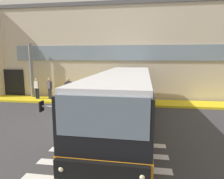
% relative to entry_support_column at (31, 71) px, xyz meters
% --- Properties ---
extents(ground_plane, '(80.00, 90.00, 0.02)m').
position_rel_entry_support_column_xyz_m(ground_plane, '(5.90, -5.40, -2.37)').
color(ground_plane, '#353538').
rests_on(ground_plane, ground).
extents(bay_paint_stripes, '(4.40, 3.96, 0.01)m').
position_rel_entry_support_column_xyz_m(bay_paint_stripes, '(7.90, -9.60, -2.35)').
color(bay_paint_stripes, silver).
rests_on(bay_paint_stripes, ground).
extents(terminal_building, '(24.65, 13.80, 7.77)m').
position_rel_entry_support_column_xyz_m(terminal_building, '(5.21, 6.24, 1.52)').
color(terminal_building, beige).
rests_on(terminal_building, ground).
extents(boarding_curb, '(26.85, 2.00, 0.15)m').
position_rel_entry_support_column_xyz_m(boarding_curb, '(5.90, -0.60, -2.28)').
color(boarding_curb, yellow).
rests_on(boarding_curb, ground).
extents(entry_support_column, '(0.28, 0.28, 4.41)m').
position_rel_entry_support_column_xyz_m(entry_support_column, '(0.00, 0.00, 0.00)').
color(entry_support_column, slate).
rests_on(entry_support_column, boarding_curb).
extents(bus_main_foreground, '(3.20, 11.05, 2.70)m').
position_rel_entry_support_column_xyz_m(bus_main_foreground, '(8.23, -5.47, -1.02)').
color(bus_main_foreground, black).
rests_on(bus_main_foreground, ground).
extents(passenger_near_column, '(0.57, 0.31, 1.68)m').
position_rel_entry_support_column_xyz_m(passenger_near_column, '(0.80, -0.71, -1.28)').
color(passenger_near_column, '#1E2338').
rests_on(passenger_near_column, boarding_curb).
extents(passenger_by_doorway, '(0.54, 0.36, 1.68)m').
position_rel_entry_support_column_xyz_m(passenger_by_doorway, '(1.85, -0.64, -1.28)').
color(passenger_by_doorway, '#2D2D33').
rests_on(passenger_by_doorway, boarding_curb).
extents(passenger_at_curb_edge, '(0.50, 0.40, 1.68)m').
position_rel_entry_support_column_xyz_m(passenger_at_curb_edge, '(3.31, -0.39, -1.28)').
color(passenger_at_curb_edge, '#1E2338').
rests_on(passenger_at_curb_edge, boarding_curb).
extents(safety_bollard_yellow, '(0.18, 0.18, 0.90)m').
position_rel_entry_support_column_xyz_m(safety_bollard_yellow, '(9.41, -1.80, -1.91)').
color(safety_bollard_yellow, yellow).
rests_on(safety_bollard_yellow, ground).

